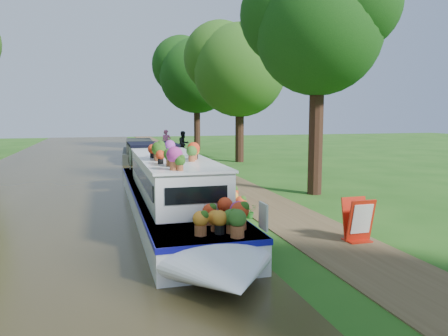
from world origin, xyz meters
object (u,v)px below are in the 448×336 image
second_boat (139,152)px  plant_boat (172,192)px  pedestrian_pink (166,142)px  pedestrian_dark (184,144)px  sandwich_board (358,222)px

second_boat → plant_boat: bearing=-88.0°
second_boat → pedestrian_pink: bearing=59.6°
plant_boat → second_boat: 17.11m
pedestrian_pink → pedestrian_dark: (1.06, -1.51, -0.03)m
sandwich_board → pedestrian_pink: 24.19m
pedestrian_pink → sandwich_board: bearing=-88.7°
second_boat → sandwich_board: bearing=-76.7°
plant_boat → second_boat: (0.40, 17.11, -0.27)m
pedestrian_pink → pedestrian_dark: pedestrian_pink is taller
second_boat → pedestrian_dark: 3.98m
sandwich_board → pedestrian_dark: pedestrian_dark is taller
plant_boat → pedestrian_pink: 20.81m
sandwich_board → pedestrian_dark: size_ratio=0.57×
plant_boat → second_boat: plant_boat is taller
plant_boat → pedestrian_pink: (2.75, 20.63, 0.14)m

